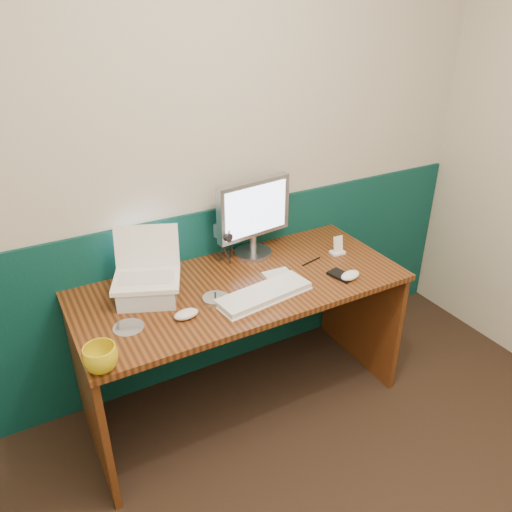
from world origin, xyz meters
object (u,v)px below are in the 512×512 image
laptop (144,259)px  mug (101,358)px  desk (242,345)px  keyboard (264,294)px  monitor (253,218)px  camcorder (226,243)px

laptop → mug: size_ratio=2.24×
desk → keyboard: bearing=-76.9°
laptop → mug: 0.51m
desk → monitor: 0.66m
laptop → mug: bearing=-105.8°
laptop → camcorder: (0.48, 0.16, -0.10)m
keyboard → laptop: bearing=145.6°
desk → monitor: (0.20, 0.24, 0.59)m
monitor → keyboard: 0.47m
camcorder → keyboard: bearing=-108.5°
desk → camcorder: camcorder is taller
camcorder → monitor: bearing=-18.0°
laptop → camcorder: 0.51m
mug → camcorder: 0.95m
laptop → monitor: size_ratio=0.70×
keyboard → monitor: bearing=60.8°
laptop → monitor: (0.63, 0.16, 0.00)m
keyboard → camcorder: camcorder is taller
mug → camcorder: camcorder is taller
desk → laptop: size_ratio=5.42×
laptop → mug: laptop is taller
desk → mug: (-0.74, -0.30, 0.43)m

